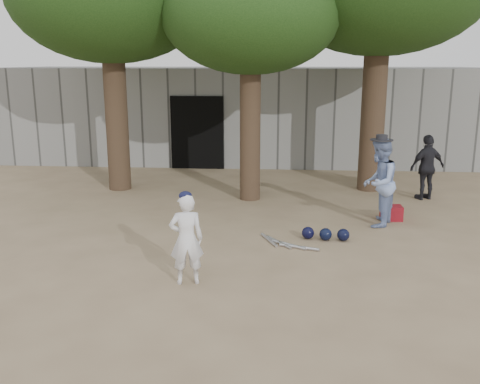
# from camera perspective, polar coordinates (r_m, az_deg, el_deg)

# --- Properties ---
(ground) EXTENTS (70.00, 70.00, 0.00)m
(ground) POSITION_cam_1_polar(r_m,az_deg,el_deg) (8.88, -4.38, -7.44)
(ground) COLOR #937C5E
(ground) RESTS_ON ground
(boy_player) EXTENTS (0.56, 0.43, 1.37)m
(boy_player) POSITION_cam_1_polar(r_m,az_deg,el_deg) (7.86, -5.74, -5.03)
(boy_player) COLOR white
(boy_player) RESTS_ON ground
(spectator_blue) EXTENTS (0.94, 1.04, 1.76)m
(spectator_blue) POSITION_cam_1_polar(r_m,az_deg,el_deg) (10.88, 14.60, 0.97)
(spectator_blue) COLOR #849ACC
(spectator_blue) RESTS_ON ground
(spectator_dark) EXTENTS (0.98, 0.70, 1.54)m
(spectator_dark) POSITION_cam_1_polar(r_m,az_deg,el_deg) (13.37, 19.33, 2.51)
(spectator_dark) COLOR black
(spectator_dark) RESTS_ON ground
(red_bag) EXTENTS (0.43, 0.33, 0.30)m
(red_bag) POSITION_cam_1_polar(r_m,az_deg,el_deg) (11.52, 15.85, -2.15)
(red_bag) COLOR maroon
(red_bag) RESTS_ON ground
(back_building) EXTENTS (16.00, 5.24, 3.00)m
(back_building) POSITION_cam_1_polar(r_m,az_deg,el_deg) (18.64, 0.27, 8.53)
(back_building) COLOR gray
(back_building) RESTS_ON ground
(helmet_row) EXTENTS (0.87, 0.30, 0.23)m
(helmet_row) POSITION_cam_1_polar(r_m,az_deg,el_deg) (9.99, 9.11, -4.44)
(helmet_row) COLOR black
(helmet_row) RESTS_ON ground
(bat_pile) EXTENTS (1.06, 0.84, 0.06)m
(bat_pile) POSITION_cam_1_polar(r_m,az_deg,el_deg) (9.66, 4.70, -5.49)
(bat_pile) COLOR #B5B4BC
(bat_pile) RESTS_ON ground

